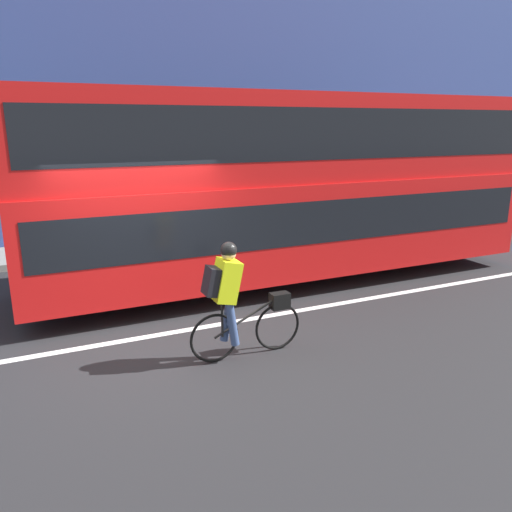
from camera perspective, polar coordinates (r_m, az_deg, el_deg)
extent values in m
plane|color=#232326|center=(7.47, -11.62, -9.40)|extent=(80.00, 80.00, 0.00)
cube|color=silver|center=(7.60, -11.88, -8.94)|extent=(50.00, 0.14, 0.01)
cube|color=gray|center=(12.72, -17.48, 0.72)|extent=(60.00, 1.78, 0.15)
cube|color=#33478C|center=(13.47, -19.63, 20.01)|extent=(60.00, 0.30, 8.86)
cylinder|color=black|center=(11.68, 16.57, 1.90)|extent=(1.07, 0.30, 1.07)
cylinder|color=black|center=(9.01, -14.10, -1.67)|extent=(1.07, 0.30, 1.07)
cube|color=red|center=(9.84, 3.31, 3.96)|extent=(9.80, 2.50, 1.71)
cube|color=black|center=(9.80, 3.33, 5.13)|extent=(9.41, 2.52, 0.75)
cube|color=red|center=(9.66, 3.46, 13.42)|extent=(9.80, 2.40, 1.53)
cube|color=black|center=(9.66, 3.47, 13.87)|extent=(9.41, 2.42, 0.86)
torus|color=black|center=(6.92, 2.48, -8.07)|extent=(0.67, 0.04, 0.67)
torus|color=black|center=(6.59, -4.76, -9.34)|extent=(0.67, 0.04, 0.67)
cylinder|color=black|center=(6.66, -1.06, -7.02)|extent=(0.93, 0.03, 0.46)
cylinder|color=black|center=(6.53, -3.89, -7.22)|extent=(0.03, 0.03, 0.49)
cube|color=black|center=(6.80, 2.74, -5.13)|extent=(0.26, 0.16, 0.22)
cube|color=#D8EA19|center=(6.37, -3.43, -2.83)|extent=(0.37, 0.32, 0.58)
cube|color=black|center=(6.30, -5.13, -2.88)|extent=(0.21, 0.26, 0.38)
cylinder|color=#384C7A|center=(6.66, -3.32, -7.22)|extent=(0.21, 0.11, 0.60)
cylinder|color=#384C7A|center=(6.50, -2.73, -7.77)|extent=(0.19, 0.11, 0.60)
sphere|color=tan|center=(6.29, -3.14, 0.30)|extent=(0.19, 0.19, 0.19)
sphere|color=black|center=(6.28, -3.15, 0.68)|extent=(0.21, 0.21, 0.21)
cylinder|color=#515156|center=(14.11, 3.92, 4.70)|extent=(0.56, 0.56, 0.80)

